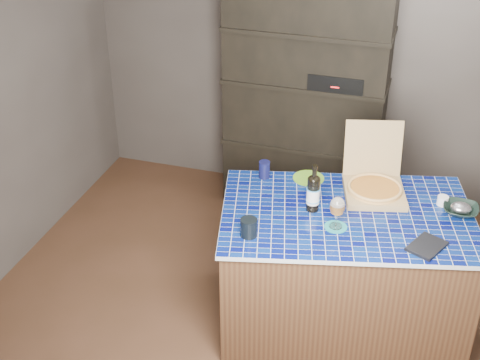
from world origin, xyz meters
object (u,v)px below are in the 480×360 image
(mead_bottle, at_px, (313,193))
(wine_glass, at_px, (337,207))
(pizza_box, at_px, (374,186))
(bowl, at_px, (461,210))
(kitchen_island, at_px, (342,268))
(dvd_case, at_px, (427,246))

(mead_bottle, xyz_separation_m, wine_glass, (0.16, -0.14, 0.02))
(pizza_box, height_order, bowl, pizza_box)
(kitchen_island, relative_size, bowl, 8.13)
(kitchen_island, relative_size, mead_bottle, 5.48)
(kitchen_island, xyz_separation_m, dvd_case, (0.46, -0.21, 0.41))
(kitchen_island, height_order, wine_glass, wine_glass)
(mead_bottle, bearing_deg, wine_glass, -40.55)
(mead_bottle, distance_m, dvd_case, 0.70)
(mead_bottle, bearing_deg, bowl, 14.36)
(dvd_case, bearing_deg, mead_bottle, -169.79)
(mead_bottle, relative_size, dvd_case, 1.41)
(wine_glass, bearing_deg, kitchen_island, 75.91)
(mead_bottle, xyz_separation_m, dvd_case, (0.67, -0.19, -0.11))
(kitchen_island, bearing_deg, bowl, 3.29)
(pizza_box, relative_size, dvd_case, 2.38)
(mead_bottle, bearing_deg, pizza_box, 41.65)
(mead_bottle, relative_size, bowl, 1.48)
(kitchen_island, height_order, bowl, bowl)
(kitchen_island, relative_size, wine_glass, 8.57)
(kitchen_island, bearing_deg, mead_bottle, 172.90)
(kitchen_island, relative_size, pizza_box, 3.24)
(mead_bottle, bearing_deg, dvd_case, -15.52)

